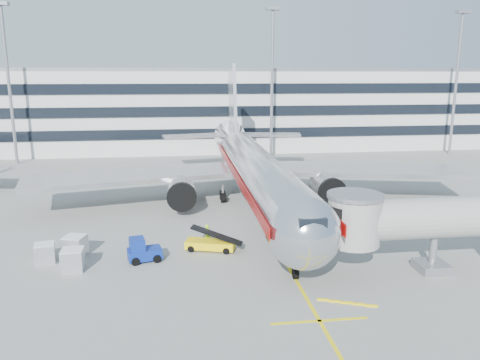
{
  "coord_description": "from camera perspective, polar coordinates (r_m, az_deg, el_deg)",
  "views": [
    {
      "loc": [
        -8.04,
        -38.71,
        14.48
      ],
      "look_at": [
        -2.07,
        7.23,
        4.0
      ],
      "focal_mm": 35.0,
      "sensor_mm": 36.0,
      "label": 1
    }
  ],
  "objects": [
    {
      "name": "cargo_container_left",
      "position": [
        40.13,
        -22.69,
        -8.23
      ],
      "size": [
        1.75,
        1.75,
        1.57
      ],
      "color": "#B7B9BE",
      "rests_on": "ground"
    },
    {
      "name": "terminal",
      "position": [
        97.22,
        -2.68,
        8.79
      ],
      "size": [
        150.0,
        24.25,
        15.6
      ],
      "color": "silver",
      "rests_on": "ground"
    },
    {
      "name": "light_mast_west",
      "position": [
        85.1,
        -26.47,
        11.72
      ],
      "size": [
        2.4,
        1.2,
        25.45
      ],
      "color": "gray",
      "rests_on": "ground"
    },
    {
      "name": "cargo_container_right",
      "position": [
        40.59,
        -19.48,
        -7.62
      ],
      "size": [
        1.96,
        1.96,
        1.71
      ],
      "color": "#B7B9BE",
      "rests_on": "ground"
    },
    {
      "name": "baggage_tug",
      "position": [
        38.15,
        -11.82,
        -8.47
      ],
      "size": [
        2.87,
        2.15,
        1.95
      ],
      "color": "navy",
      "rests_on": "ground"
    },
    {
      "name": "light_mast_east",
      "position": [
        94.96,
        24.96,
        11.83
      ],
      "size": [
        2.4,
        1.2,
        25.45
      ],
      "color": "gray",
      "rests_on": "ground"
    },
    {
      "name": "belt_loader",
      "position": [
        39.74,
        -3.64,
        -7.74
      ],
      "size": [
        4.44,
        2.61,
        2.08
      ],
      "color": "yellow",
      "rests_on": "ground"
    },
    {
      "name": "main_jet",
      "position": [
        52.08,
        1.62,
        1.4
      ],
      "size": [
        50.95,
        48.7,
        16.06
      ],
      "color": "silver",
      "rests_on": "ground"
    },
    {
      "name": "jet_bridge",
      "position": [
        38.26,
        24.95,
        -4.57
      ],
      "size": [
        17.8,
        4.5,
        7.0
      ],
      "color": "silver",
      "rests_on": "ground"
    },
    {
      "name": "light_mast_centre",
      "position": [
        82.29,
        3.94,
        12.99
      ],
      "size": [
        2.4,
        1.2,
        25.45
      ],
      "color": "gray",
      "rests_on": "ground"
    },
    {
      "name": "ramp_worker",
      "position": [
        40.72,
        -3.98,
        -6.71
      ],
      "size": [
        0.81,
        0.79,
        1.87
      ],
      "primitive_type": "imported",
      "rotation": [
        0.0,
        0.0,
        0.75
      ],
      "color": "#ACF91A",
      "rests_on": "ground"
    },
    {
      "name": "cargo_container_front",
      "position": [
        37.89,
        -19.71,
        -9.14
      ],
      "size": [
        1.62,
        1.62,
        1.67
      ],
      "color": "#B7B9BE",
      "rests_on": "ground"
    },
    {
      "name": "lead_in_line",
      "position": [
        51.45,
        1.89,
        -3.6
      ],
      "size": [
        0.25,
        70.0,
        0.01
      ],
      "primitive_type": "cube",
      "color": "yellow",
      "rests_on": "ground"
    },
    {
      "name": "ground",
      "position": [
        42.1,
        4.09,
        -7.4
      ],
      "size": [
        180.0,
        180.0,
        0.0
      ],
      "primitive_type": "plane",
      "color": "gray",
      "rests_on": "ground"
    },
    {
      "name": "stop_bar",
      "position": [
        29.74,
        9.66,
        -16.57
      ],
      "size": [
        6.0,
        0.25,
        0.01
      ],
      "primitive_type": "cube",
      "color": "yellow",
      "rests_on": "ground"
    }
  ]
}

